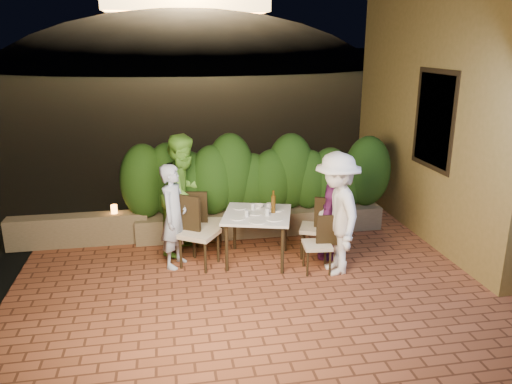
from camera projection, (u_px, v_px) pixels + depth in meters
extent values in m
plane|color=black|center=(279.00, 299.00, 6.45)|extent=(400.00, 400.00, 0.00)
cube|color=brown|center=(271.00, 285.00, 6.94)|extent=(7.00, 6.00, 0.15)
cube|color=olive|center=(467.00, 84.00, 8.22)|extent=(1.60, 5.00, 5.00)
cube|color=black|center=(436.00, 120.00, 7.76)|extent=(0.08, 1.00, 1.40)
cube|color=black|center=(435.00, 120.00, 7.76)|extent=(0.06, 1.15, 1.55)
cube|color=#706247|center=(261.00, 221.00, 8.58)|extent=(4.20, 0.55, 0.40)
cube|color=#706247|center=(79.00, 230.00, 8.05)|extent=(2.20, 0.30, 0.50)
ellipsoid|color=black|center=(190.00, 98.00, 64.40)|extent=(52.00, 40.00, 22.00)
cylinder|color=white|center=(238.00, 218.00, 7.11)|extent=(0.21, 0.21, 0.01)
cylinder|color=white|center=(240.00, 208.00, 7.55)|extent=(0.21, 0.21, 0.01)
cylinder|color=white|center=(274.00, 219.00, 7.08)|extent=(0.24, 0.24, 0.01)
cylinder|color=white|center=(276.00, 209.00, 7.48)|extent=(0.24, 0.24, 0.01)
cylinder|color=white|center=(255.00, 213.00, 7.31)|extent=(0.20, 0.20, 0.01)
cylinder|color=white|center=(258.00, 221.00, 6.98)|extent=(0.24, 0.24, 0.01)
cylinder|color=silver|center=(247.00, 213.00, 7.17)|extent=(0.06, 0.06, 0.10)
cylinder|color=silver|center=(253.00, 207.00, 7.47)|extent=(0.06, 0.06, 0.10)
cylinder|color=silver|center=(267.00, 212.00, 7.22)|extent=(0.07, 0.07, 0.11)
cylinder|color=silver|center=(269.00, 207.00, 7.42)|extent=(0.07, 0.07, 0.12)
imported|color=white|center=(258.00, 206.00, 7.57)|extent=(0.23, 0.23, 0.04)
imported|color=#AEC1DF|center=(174.00, 216.00, 7.16)|extent=(0.58, 0.66, 1.53)
imported|color=#6AB839|center=(185.00, 194.00, 7.64)|extent=(1.09, 1.14, 1.86)
imported|color=white|center=(336.00, 214.00, 6.93)|extent=(0.67, 1.14, 1.75)
imported|color=#6F256B|center=(334.00, 208.00, 7.43)|extent=(0.86, 0.99, 1.60)
cylinder|color=orange|center=(114.00, 209.00, 8.06)|extent=(0.10, 0.10, 0.14)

